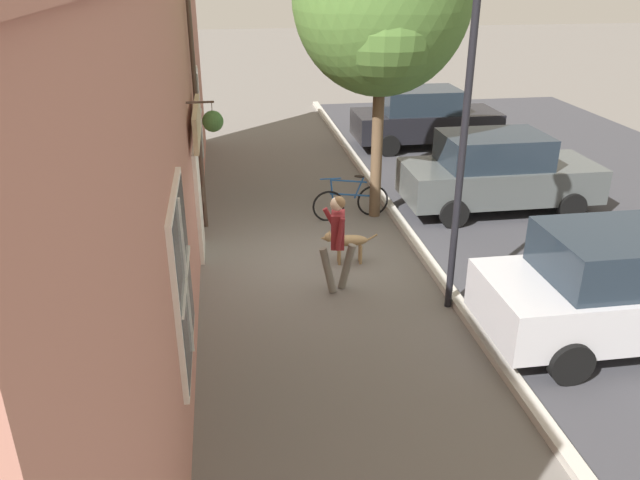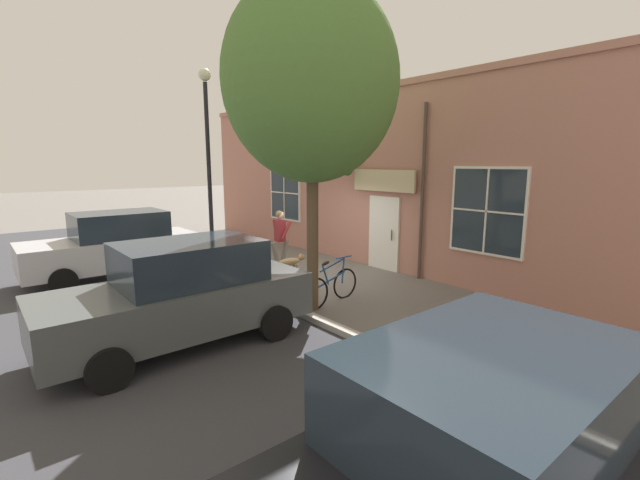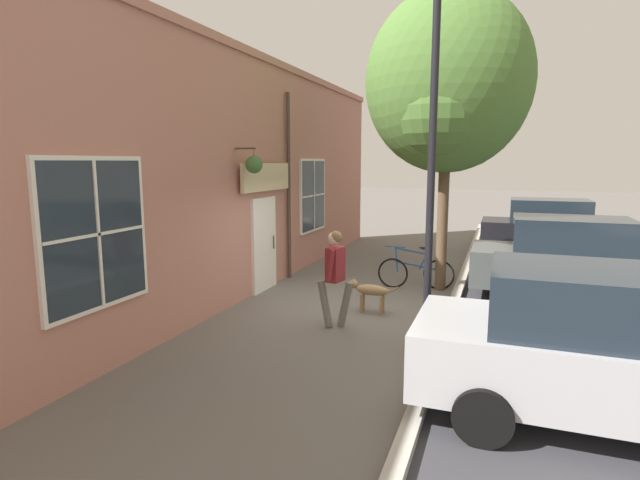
{
  "view_description": "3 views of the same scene",
  "coord_description": "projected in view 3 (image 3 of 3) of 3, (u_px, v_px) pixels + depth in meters",
  "views": [
    {
      "loc": [
        -1.6,
        -10.39,
        5.16
      ],
      "look_at": [
        -0.24,
        -1.64,
        1.2
      ],
      "focal_mm": 35.0,
      "sensor_mm": 36.0,
      "label": 1
    },
    {
      "loc": [
        6.97,
        8.87,
        3.04
      ],
      "look_at": [
        -0.71,
        -0.33,
        0.87
      ],
      "focal_mm": 24.0,
      "sensor_mm": 36.0,
      "label": 2
    },
    {
      "loc": [
        2.79,
        -9.15,
        2.89
      ],
      "look_at": [
        -0.18,
        -1.01,
        1.52
      ],
      "focal_mm": 28.0,
      "sensor_mm": 36.0,
      "label": 3
    }
  ],
  "objects": [
    {
      "name": "parked_car_mid_block",
      "position": [
        578.0,
        260.0,
        10.24
      ],
      "size": [
        4.31,
        1.95,
        1.75
      ],
      "color": "#474C4C",
      "rests_on": "ground_plane"
    },
    {
      "name": "dog_on_leash",
      "position": [
        370.0,
        291.0,
        9.56
      ],
      "size": [
        1.07,
        0.28,
        0.65
      ],
      "color": "#997A51",
      "rests_on": "ground_plane"
    },
    {
      "name": "parked_car_nearest_curb",
      "position": [
        613.0,
        350.0,
        5.38
      ],
      "size": [
        4.31,
        1.95,
        1.75
      ],
      "color": "#B7B7BC",
      "rests_on": "ground_plane"
    },
    {
      "name": "street_lamp",
      "position": [
        433.0,
        117.0,
        6.93
      ],
      "size": [
        0.32,
        0.32,
        5.43
      ],
      "color": "black",
      "rests_on": "ground_plane"
    },
    {
      "name": "street_tree_by_curb",
      "position": [
        447.0,
        86.0,
        10.59
      ],
      "size": [
        3.54,
        3.18,
        6.53
      ],
      "color": "brown",
      "rests_on": "ground_plane"
    },
    {
      "name": "pedestrian_walking",
      "position": [
        335.0,
        270.0,
        8.65
      ],
      "size": [
        0.66,
        0.61,
        1.71
      ],
      "color": "#6B665B",
      "rests_on": "ground_plane"
    },
    {
      "name": "leaning_bicycle",
      "position": [
        416.0,
        272.0,
        11.44
      ],
      "size": [
        1.73,
        0.23,
        1.0
      ],
      "color": "black",
      "rests_on": "ground_plane"
    },
    {
      "name": "parked_car_far_end",
      "position": [
        554.0,
        228.0,
        15.22
      ],
      "size": [
        4.31,
        1.95,
        1.75
      ],
      "color": "black",
      "rests_on": "ground_plane"
    },
    {
      "name": "storefront_facade",
      "position": [
        238.0,
        176.0,
        10.28
      ],
      "size": [
        0.95,
        18.0,
        5.18
      ],
      "color": "#B27566",
      "rests_on": "ground_plane"
    },
    {
      "name": "ground_plane",
      "position": [
        346.0,
        309.0,
        9.89
      ],
      "size": [
        90.0,
        90.0,
        0.0
      ],
      "primitive_type": "plane",
      "color": "#66605B"
    }
  ]
}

